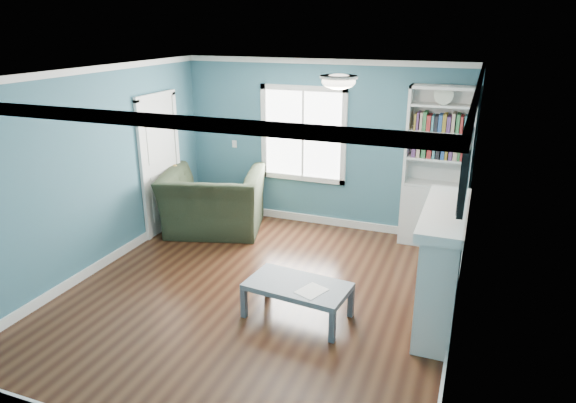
% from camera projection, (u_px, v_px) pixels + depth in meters
% --- Properties ---
extents(floor, '(5.00, 5.00, 0.00)m').
position_uv_depth(floor, '(257.00, 294.00, 6.19)').
color(floor, black).
rests_on(floor, ground).
extents(room_walls, '(5.00, 5.00, 5.00)m').
position_uv_depth(room_walls, '(255.00, 168.00, 5.67)').
color(room_walls, '#386D7E').
rests_on(room_walls, ground).
extents(trim, '(4.50, 5.00, 2.60)m').
position_uv_depth(trim, '(255.00, 197.00, 5.78)').
color(trim, white).
rests_on(trim, ground).
extents(window, '(1.40, 0.06, 1.50)m').
position_uv_depth(window, '(303.00, 134.00, 8.00)').
color(window, white).
rests_on(window, room_walls).
extents(bookshelf, '(0.90, 0.35, 2.31)m').
position_uv_depth(bookshelf, '(435.00, 184.00, 7.32)').
color(bookshelf, silver).
rests_on(bookshelf, ground).
extents(fireplace, '(0.44, 1.58, 1.30)m').
position_uv_depth(fireplace, '(442.00, 267.00, 5.46)').
color(fireplace, black).
rests_on(fireplace, ground).
extents(tv, '(0.06, 1.10, 0.65)m').
position_uv_depth(tv, '(466.00, 170.00, 5.06)').
color(tv, black).
rests_on(tv, fireplace).
extents(door, '(0.12, 0.98, 2.17)m').
position_uv_depth(door, '(160.00, 163.00, 7.82)').
color(door, silver).
rests_on(door, ground).
extents(ceiling_fixture, '(0.38, 0.38, 0.15)m').
position_uv_depth(ceiling_fixture, '(339.00, 81.00, 5.13)').
color(ceiling_fixture, white).
rests_on(ceiling_fixture, room_walls).
extents(light_switch, '(0.08, 0.01, 0.12)m').
position_uv_depth(light_switch, '(235.00, 144.00, 8.49)').
color(light_switch, white).
rests_on(light_switch, room_walls).
extents(recliner, '(1.69, 1.34, 1.29)m').
position_uv_depth(recliner, '(213.00, 192.00, 7.87)').
color(recliner, black).
rests_on(recliner, ground).
extents(coffee_table, '(1.17, 0.72, 0.40)m').
position_uv_depth(coffee_table, '(298.00, 288.00, 5.61)').
color(coffee_table, '#525863').
rests_on(coffee_table, ground).
extents(paper_sheet, '(0.34, 0.38, 0.00)m').
position_uv_depth(paper_sheet, '(311.00, 291.00, 5.44)').
color(paper_sheet, white).
rests_on(paper_sheet, coffee_table).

